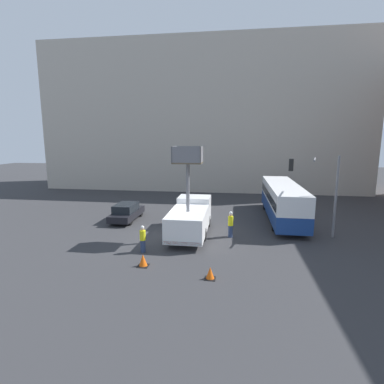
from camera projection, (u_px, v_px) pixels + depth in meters
The scene contains 10 objects.
ground_plane at pixel (169, 237), 22.01m from camera, with size 120.00×120.00×0.00m, color #333335.
building_backdrop_far at pixel (203, 118), 43.25m from camera, with size 44.00×10.00×20.02m.
utility_truck at pixel (190, 216), 22.23m from camera, with size 2.56×6.84×6.60m.
city_bus at pixel (283, 199), 26.44m from camera, with size 2.58×11.69×3.16m.
traffic_light_pole at pixel (319, 182), 21.63m from camera, with size 3.35×3.10×5.94m.
road_worker_near_truck at pixel (143, 239), 18.89m from camera, with size 0.38×0.38×1.74m.
road_worker_directing at pixel (231, 224), 21.75m from camera, with size 0.38×0.38×1.93m.
traffic_cone_near_truck at pixel (210, 273), 15.36m from camera, with size 0.56×0.56×0.64m.
traffic_cone_mid_road at pixel (143, 260), 16.89m from camera, with size 0.61×0.61×0.70m.
parked_car_curbside at pixel (127, 212), 26.28m from camera, with size 1.82×4.60×1.52m.
Camera 1 is at (4.67, -20.63, 7.12)m, focal length 28.00 mm.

